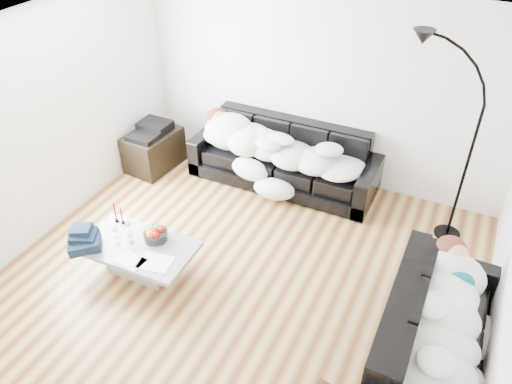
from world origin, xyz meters
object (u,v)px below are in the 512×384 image
at_px(sleeper_right, 440,322).
at_px(sofa_right, 435,338).
at_px(sleeper_back, 283,144).
at_px(coffee_table, 141,258).
at_px(wine_glass_b, 115,232).
at_px(fruit_bowl, 155,233).
at_px(candle_right, 122,216).
at_px(av_cabinet, 154,150).
at_px(candle_left, 115,212).
at_px(floor_lamp, 468,161).
at_px(wine_glass_a, 129,226).
at_px(stereo, 151,129).
at_px(wine_glass_c, 131,237).
at_px(sofa_back, 284,157).

bearing_deg(sleeper_right, sofa_right, 0.00).
bearing_deg(sleeper_back, coffee_table, -108.37).
xyz_separation_m(sleeper_back, wine_glass_b, (-1.04, -2.22, -0.20)).
height_order(fruit_bowl, candle_right, candle_right).
xyz_separation_m(sofa_right, sleeper_right, (0.00, 0.00, 0.22)).
bearing_deg(av_cabinet, candle_left, -62.47).
distance_m(wine_glass_b, candle_left, 0.28).
relative_size(sleeper_right, floor_lamp, 0.84).
bearing_deg(sleeper_right, av_cabinet, 67.32).
relative_size(sleeper_right, wine_glass_a, 10.98).
height_order(sleeper_right, stereo, sleeper_right).
distance_m(fruit_bowl, floor_lamp, 3.53).
xyz_separation_m(coffee_table, floor_lamp, (3.00, 2.11, 0.88)).
height_order(wine_glass_c, candle_left, candle_left).
bearing_deg(wine_glass_c, sleeper_back, 69.53).
relative_size(candle_left, stereo, 0.60).
height_order(wine_glass_b, candle_left, candle_left).
bearing_deg(wine_glass_c, wine_glass_b, 178.14).
bearing_deg(floor_lamp, wine_glass_b, -170.77).
distance_m(sofa_back, sofa_right, 3.23).
bearing_deg(candle_right, floor_lamp, 28.98).
bearing_deg(floor_lamp, wine_glass_a, -171.80).
bearing_deg(av_cabinet, coffee_table, -52.98).
bearing_deg(sofa_back, sleeper_right, -42.81).
bearing_deg(stereo, wine_glass_b, -65.11).
xyz_separation_m(fruit_bowl, wine_glass_a, (-0.34, -0.03, -0.00)).
xyz_separation_m(sleeper_right, wine_glass_a, (-3.33, 0.06, -0.20)).
distance_m(wine_glass_c, stereo, 2.12).
height_order(fruit_bowl, stereo, stereo).
relative_size(fruit_bowl, candle_right, 1.19).
distance_m(coffee_table, wine_glass_b, 0.40).
height_order(sleeper_back, wine_glass_a, sleeper_back).
bearing_deg(wine_glass_c, coffee_table, -3.61).
height_order(sofa_right, coffee_table, sofa_right).
distance_m(fruit_bowl, stereo, 2.08).
bearing_deg(sofa_back, fruit_bowl, -106.60).
bearing_deg(coffee_table, sofa_right, 1.59).
bearing_deg(sofa_right, candle_left, 87.64).
relative_size(candle_left, candle_right, 1.19).
distance_m(fruit_bowl, candle_right, 0.51).
height_order(wine_glass_c, stereo, stereo).
bearing_deg(av_cabinet, floor_lamp, 9.71).
relative_size(wine_glass_b, candle_left, 0.58).
relative_size(sleeper_back, wine_glass_a, 13.31).
bearing_deg(sofa_right, floor_lamp, 3.20).
distance_m(coffee_table, candle_left, 0.61).
xyz_separation_m(wine_glass_b, candle_left, (-0.17, 0.22, 0.06)).
distance_m(wine_glass_a, wine_glass_b, 0.15).
bearing_deg(coffee_table, fruit_bowl, 57.17).
height_order(coffee_table, fruit_bowl, fruit_bowl).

